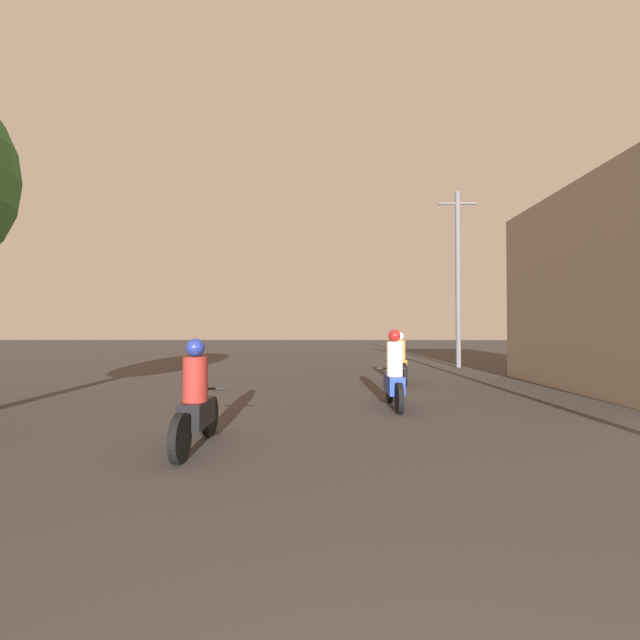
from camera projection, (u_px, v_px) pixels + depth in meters
name	position (u px, v px, depth m)	size (l,w,h in m)	color
motorcycle_black	(196.00, 404.00, 5.68)	(0.60, 1.88, 1.46)	black
motorcycle_blue	(394.00, 377.00, 8.60)	(0.60, 1.85, 1.57)	black
motorcycle_orange	(399.00, 363.00, 12.46)	(0.60, 2.13, 1.49)	black
utility_pole_far	(458.00, 275.00, 17.71)	(1.60, 0.20, 7.30)	slate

